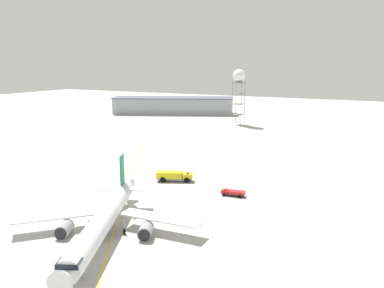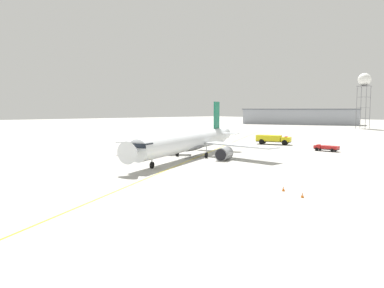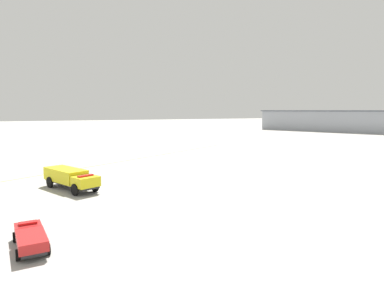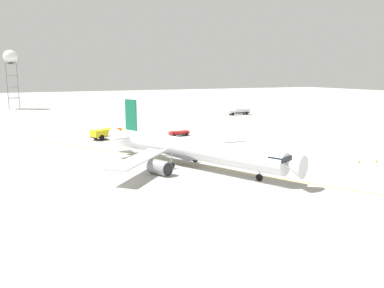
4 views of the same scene
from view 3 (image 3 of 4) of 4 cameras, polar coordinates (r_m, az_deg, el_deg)
The scene contains 3 objects.
ops_pickup_truck at distance 27.63m, azimuth -25.60°, elevation -14.05°, with size 5.58×2.58×1.41m.
fire_tender_truck at distance 45.15m, azimuth -19.89°, elevation -5.29°, with size 9.52×6.20×2.50m.
terminal_shed at distance 172.32m, azimuth 23.36°, elevation 3.62°, with size 72.49×46.38×9.80m.
Camera 3 is at (-37.67, -32.07, 9.90)m, focal length 31.60 mm.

